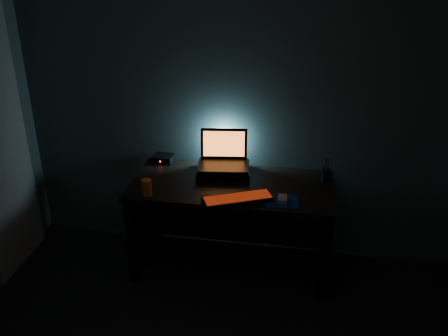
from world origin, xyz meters
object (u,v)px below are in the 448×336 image
(laptop, at_px, (224,157))
(mouse, at_px, (282,199))
(keyboard, at_px, (238,199))
(pen_cup, at_px, (326,175))
(juice_glass, at_px, (147,187))
(router, at_px, (163,158))

(laptop, height_order, mouse, laptop)
(laptop, relative_size, keyboard, 0.81)
(mouse, bearing_deg, laptop, 136.36)
(keyboard, distance_m, pen_cup, 0.73)
(mouse, distance_m, pen_cup, 0.48)
(juice_glass, bearing_deg, keyboard, 1.69)
(laptop, relative_size, pen_cup, 4.36)
(laptop, bearing_deg, keyboard, -76.25)
(keyboard, xyz_separation_m, mouse, (0.30, 0.04, 0.00))
(laptop, bearing_deg, juice_glass, -142.04)
(laptop, relative_size, juice_glass, 3.50)
(mouse, relative_size, juice_glass, 0.86)
(router, bearing_deg, keyboard, -33.44)
(pen_cup, height_order, juice_glass, juice_glass)
(keyboard, bearing_deg, juice_glass, 156.96)
(pen_cup, bearing_deg, laptop, 177.01)
(keyboard, bearing_deg, mouse, -16.50)
(laptop, xyz_separation_m, juice_glass, (-0.47, -0.48, -0.06))
(keyboard, relative_size, pen_cup, 5.38)
(juice_glass, distance_m, router, 0.57)
(mouse, relative_size, router, 0.59)
(mouse, height_order, router, router)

